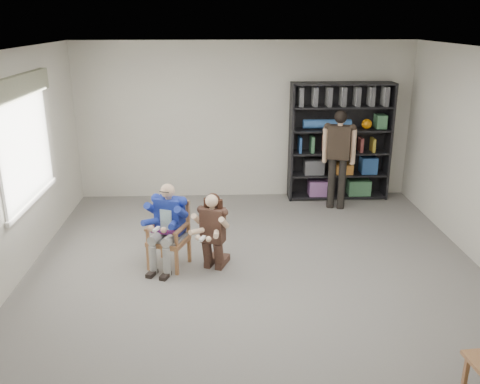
{
  "coord_description": "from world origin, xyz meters",
  "views": [
    {
      "loc": [
        -0.45,
        -5.51,
        3.15
      ],
      "look_at": [
        -0.2,
        0.6,
        1.05
      ],
      "focal_mm": 38.0,
      "sensor_mm": 36.0,
      "label": 1
    }
  ],
  "objects_px": {
    "bookshelf": "(340,142)",
    "kneeling_woman": "(212,232)",
    "seated_man": "(168,226)",
    "standing_man": "(338,160)",
    "armchair": "(168,235)"
  },
  "relations": [
    {
      "from": "kneeling_woman",
      "to": "standing_man",
      "type": "relative_size",
      "value": 0.62
    },
    {
      "from": "kneeling_woman",
      "to": "bookshelf",
      "type": "xyz_separation_m",
      "value": [
        2.26,
        2.76,
        0.52
      ]
    },
    {
      "from": "seated_man",
      "to": "standing_man",
      "type": "bearing_deg",
      "value": 59.03
    },
    {
      "from": "standing_man",
      "to": "armchair",
      "type": "bearing_deg",
      "value": -123.04
    },
    {
      "from": "seated_man",
      "to": "bookshelf",
      "type": "height_order",
      "value": "bookshelf"
    },
    {
      "from": "seated_man",
      "to": "standing_man",
      "type": "relative_size",
      "value": 0.67
    },
    {
      "from": "seated_man",
      "to": "standing_man",
      "type": "height_order",
      "value": "standing_man"
    },
    {
      "from": "seated_man",
      "to": "bookshelf",
      "type": "distance_m",
      "value": 3.91
    },
    {
      "from": "seated_man",
      "to": "bookshelf",
      "type": "relative_size",
      "value": 0.55
    },
    {
      "from": "seated_man",
      "to": "bookshelf",
      "type": "bearing_deg",
      "value": 64.05
    },
    {
      "from": "seated_man",
      "to": "bookshelf",
      "type": "xyz_separation_m",
      "value": [
        2.84,
        2.64,
        0.47
      ]
    },
    {
      "from": "kneeling_woman",
      "to": "standing_man",
      "type": "distance_m",
      "value": 3.09
    },
    {
      "from": "seated_man",
      "to": "kneeling_woman",
      "type": "distance_m",
      "value": 0.59
    },
    {
      "from": "bookshelf",
      "to": "kneeling_woman",
      "type": "bearing_deg",
      "value": -129.41
    },
    {
      "from": "bookshelf",
      "to": "standing_man",
      "type": "height_order",
      "value": "bookshelf"
    }
  ]
}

